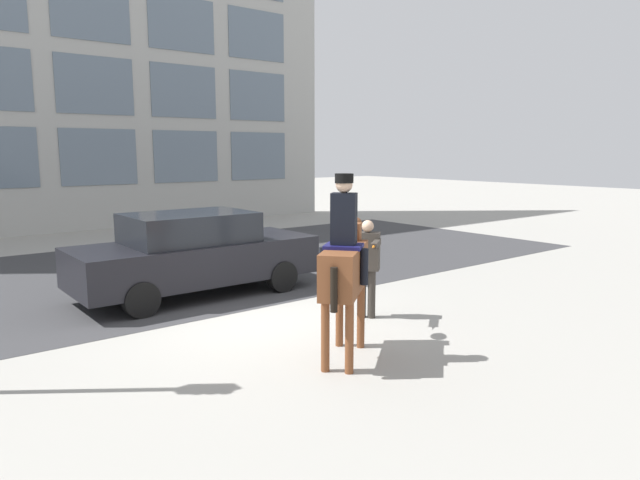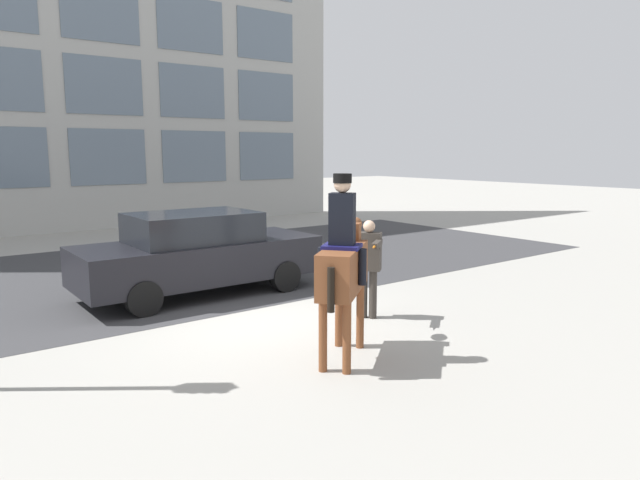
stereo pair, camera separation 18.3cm
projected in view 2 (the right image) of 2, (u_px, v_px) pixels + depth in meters
name	position (u px, v px, depth m)	size (l,w,h in m)	color
ground_plane	(256.00, 319.00, 9.53)	(80.00, 80.00, 0.00)	#9E9B93
road_surface	(151.00, 271.00, 13.27)	(22.56, 8.50, 0.01)	#38383A
mounted_horse_lead	(343.00, 264.00, 7.53)	(1.55, 1.35, 2.49)	brown
pedestrian_bystander	(369.00, 261.00, 9.43)	(0.67, 0.82, 1.65)	#332D28
street_car_near_lane	(198.00, 253.00, 11.06)	(4.63, 1.91, 1.61)	black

